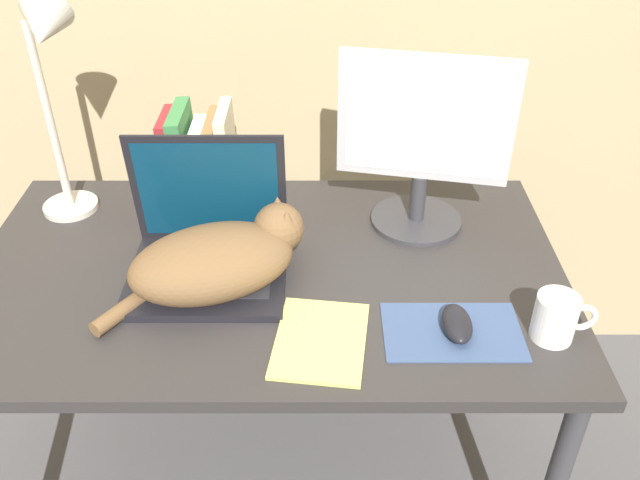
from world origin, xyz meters
TOP-DOWN VIEW (x-y plane):
  - desk at (0.00, 0.38)m, footprint 1.28×0.75m
  - laptop at (-0.12, 0.37)m, footprint 0.33×0.27m
  - cat at (-0.09, 0.31)m, footprint 0.42×0.32m
  - external_monitor at (0.34, 0.56)m, footprint 0.38×0.21m
  - mousepad at (0.37, 0.17)m, footprint 0.27×0.17m
  - computer_mouse at (0.37, 0.18)m, footprint 0.06×0.11m
  - book_row at (-0.17, 0.66)m, footprint 0.17×0.17m
  - desk_lamp at (-0.46, 0.59)m, footprint 0.17×0.17m
  - notepad at (0.11, 0.15)m, footprint 0.19×0.24m
  - mug at (0.55, 0.16)m, footprint 0.12×0.08m

SIDE VIEW (x-z plane):
  - desk at x=0.00m, z-range 0.28..0.99m
  - mousepad at x=0.37m, z-range 0.71..0.71m
  - notepad at x=0.11m, z-range 0.71..0.72m
  - computer_mouse at x=0.37m, z-range 0.71..0.75m
  - mug at x=0.55m, z-range 0.71..0.80m
  - laptop at x=-0.12m, z-range 0.62..0.91m
  - cat at x=-0.09m, z-range 0.70..0.86m
  - book_row at x=-0.17m, z-range 0.70..0.94m
  - external_monitor at x=0.34m, z-range 0.72..1.13m
  - desk_lamp at x=-0.46m, z-range 0.81..1.33m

